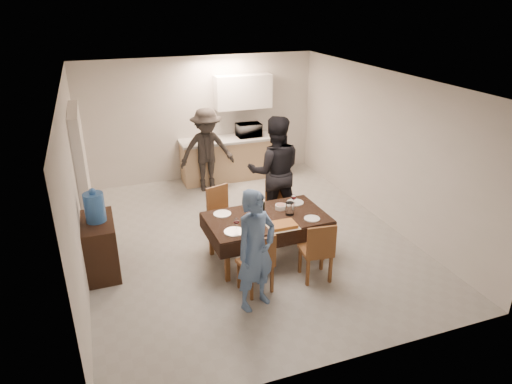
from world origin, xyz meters
TOP-DOWN VIEW (x-y plane):
  - floor at (0.00, 0.00)m, footprint 5.00×6.00m
  - ceiling at (0.00, 0.00)m, footprint 5.00×6.00m
  - wall_back at (0.00, 3.00)m, footprint 5.00×0.02m
  - wall_front at (0.00, -3.00)m, footprint 5.00×0.02m
  - wall_left at (-2.50, 0.00)m, footprint 0.02×6.00m
  - wall_right at (2.50, 0.00)m, footprint 0.02×6.00m
  - stub_partition at (-2.42, 1.20)m, footprint 0.15×1.40m
  - kitchen_base_cabinet at (0.60, 2.68)m, footprint 2.20×0.60m
  - kitchen_worktop at (0.60, 2.68)m, footprint 2.24×0.64m
  - upper_cabinet at (0.90, 2.82)m, footprint 1.20×0.34m
  - dining_table at (0.10, -0.67)m, footprint 1.81×1.09m
  - chair_near_left at (-0.35, -1.50)m, footprint 0.48×0.49m
  - chair_near_right at (0.55, -1.50)m, footprint 0.45×0.45m
  - chair_far_left at (-0.35, -0.00)m, footprint 0.51×0.52m
  - chair_far_right at (0.55, 0.00)m, footprint 0.52×0.54m
  - console at (-2.28, -0.23)m, footprint 0.44×0.89m
  - water_jug at (-2.28, -0.23)m, footprint 0.28×0.28m
  - wine_bottle at (0.05, -0.62)m, footprint 0.07×0.07m
  - water_pitcher at (0.45, -0.72)m, footprint 0.13×0.13m
  - savoury_tart at (0.20, -1.05)m, footprint 0.44×0.33m
  - salad_bowl at (0.40, -0.49)m, footprint 0.17×0.17m
  - mushroom_dish at (0.05, -0.39)m, footprint 0.19×0.19m
  - wine_glass_a at (-0.45, -0.92)m, footprint 0.08×0.08m
  - wine_glass_b at (0.65, -0.42)m, footprint 0.08×0.08m
  - wine_glass_c at (-0.10, -0.37)m, footprint 0.08×0.08m
  - plate_near_left at (-0.50, -0.97)m, footprint 0.28×0.28m
  - plate_near_right at (0.70, -0.97)m, footprint 0.23×0.23m
  - plate_far_left at (-0.50, -0.37)m, footprint 0.27×0.27m
  - plate_far_right at (0.70, -0.37)m, footprint 0.27×0.27m
  - microwave at (0.98, 2.68)m, footprint 0.51×0.35m
  - person_near at (-0.45, -1.72)m, footprint 0.69×0.57m
  - person_far at (0.65, 0.38)m, footprint 1.09×0.95m
  - person_kitchen at (-0.07, 2.23)m, footprint 1.10×0.63m

SIDE VIEW (x-z plane):
  - floor at x=0.00m, z-range -0.01..0.01m
  - console at x=-2.28m, z-range 0.00..0.82m
  - kitchen_base_cabinet at x=0.60m, z-range 0.00..0.86m
  - chair_far_right at x=0.55m, z-range 0.29..0.76m
  - chair_near_left at x=-0.35m, z-range 0.30..0.78m
  - chair_far_left at x=-0.35m, z-range 0.31..0.79m
  - chair_near_right at x=0.55m, z-range 0.31..0.80m
  - dining_table at x=0.10m, z-range 0.31..1.01m
  - plate_near_right at x=0.70m, z-range 0.69..0.71m
  - plate_far_left at x=-0.50m, z-range 0.69..0.71m
  - plate_far_right at x=0.70m, z-range 0.69..0.71m
  - plate_near_left at x=-0.50m, z-range 0.69..0.71m
  - mushroom_dish at x=0.05m, z-range 0.69..0.73m
  - savoury_tart at x=0.20m, z-range 0.69..0.75m
  - salad_bowl at x=0.40m, z-range 0.69..0.76m
  - wine_glass_b at x=0.65m, z-range 0.69..0.86m
  - wine_glass_c at x=-0.10m, z-range 0.69..0.87m
  - wine_glass_a at x=-0.45m, z-range 0.69..0.88m
  - water_pitcher at x=0.45m, z-range 0.69..0.89m
  - person_near at x=-0.45m, z-range 0.00..1.62m
  - wine_bottle at x=0.05m, z-range 0.69..0.99m
  - person_kitchen at x=-0.07m, z-range 0.00..1.70m
  - kitchen_worktop at x=0.60m, z-range 0.86..0.91m
  - person_far at x=0.65m, z-range 0.00..1.93m
  - water_jug at x=-2.28m, z-range 0.82..1.24m
  - stub_partition at x=-2.42m, z-range 0.00..2.10m
  - microwave at x=0.98m, z-range 0.91..1.19m
  - wall_back at x=0.00m, z-range 0.00..2.60m
  - wall_front at x=0.00m, z-range 0.00..2.60m
  - wall_left at x=-2.50m, z-range 0.00..2.60m
  - wall_right at x=2.50m, z-range 0.00..2.60m
  - upper_cabinet at x=0.90m, z-range 1.50..2.20m
  - ceiling at x=0.00m, z-range 2.59..2.61m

